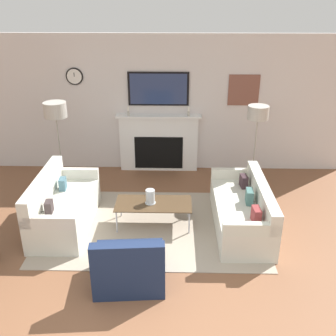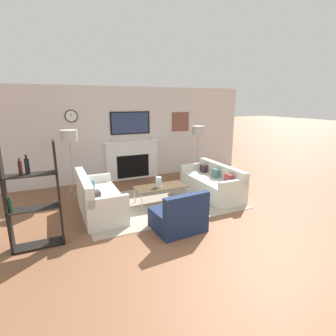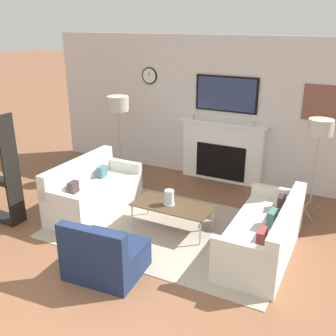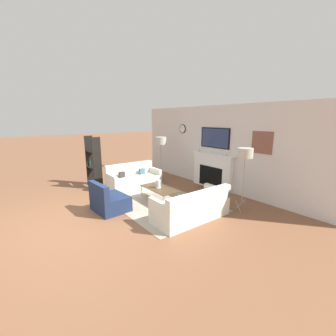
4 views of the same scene
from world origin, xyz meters
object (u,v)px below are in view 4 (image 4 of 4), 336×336
object	(u,v)px
floor_lamp_right	(245,154)
shelf_unit	(94,163)
armchair	(109,201)
floor_lamp_left	(161,141)
couch_right	(192,208)
hurricane_candle	(158,184)
coffee_table	(159,189)
couch_left	(133,180)

from	to	relation	value
floor_lamp_right	shelf_unit	distance (m)	4.90
armchair	floor_lamp_left	world-z (taller)	floor_lamp_left
couch_right	hurricane_candle	bearing A→B (deg)	178.43
floor_lamp_left	floor_lamp_right	bearing A→B (deg)	0.00
couch_right	coffee_table	xyz separation A→B (m)	(-1.39, 0.04, 0.09)
hurricane_candle	shelf_unit	size ratio (longest dim) A/B	0.13
shelf_unit	armchair	bearing A→B (deg)	-10.94
coffee_table	floor_lamp_right	xyz separation A→B (m)	(1.76, 1.33, 1.08)
armchair	floor_lamp_right	xyz separation A→B (m)	(1.99, 2.70, 1.19)
shelf_unit	floor_lamp_left	bearing A→B (deg)	71.41
floor_lamp_right	shelf_unit	bearing A→B (deg)	-152.38
hurricane_candle	floor_lamp_left	bearing A→B (deg)	142.78
couch_left	floor_lamp_left	distance (m)	1.83
couch_left	floor_lamp_right	bearing A→B (deg)	23.15
couch_left	coffee_table	world-z (taller)	couch_left
couch_left	coffee_table	xyz separation A→B (m)	(1.42, 0.04, 0.07)
couch_right	floor_lamp_right	xyz separation A→B (m)	(0.37, 1.36, 1.16)
couch_left	floor_lamp_right	distance (m)	3.65
couch_right	floor_lamp_left	size ratio (longest dim) A/B	1.13
armchair	hurricane_candle	world-z (taller)	armchair
floor_lamp_left	floor_lamp_right	world-z (taller)	floor_lamp_left
hurricane_candle	floor_lamp_left	xyz separation A→B (m)	(-1.74, 1.32, 0.98)
coffee_table	floor_lamp_right	size ratio (longest dim) A/B	0.74
hurricane_candle	floor_lamp_right	xyz separation A→B (m)	(1.81, 1.32, 0.95)
couch_right	floor_lamp_right	distance (m)	1.83
couch_right	floor_lamp_right	world-z (taller)	floor_lamp_right
armchair	couch_left	bearing A→B (deg)	131.75
floor_lamp_left	armchair	bearing A→B (deg)	-59.93
armchair	hurricane_candle	size ratio (longest dim) A/B	4.07
floor_lamp_left	floor_lamp_right	distance (m)	3.55
shelf_unit	floor_lamp_right	bearing A→B (deg)	27.62
floor_lamp_right	coffee_table	bearing A→B (deg)	-143.03
hurricane_candle	couch_right	bearing A→B (deg)	-1.57
couch_left	couch_right	bearing A→B (deg)	-0.01
armchair	shelf_unit	bearing A→B (deg)	169.06
couch_right	floor_lamp_left	bearing A→B (deg)	156.80
couch_left	shelf_unit	xyz separation A→B (m)	(-1.13, -0.89, 0.52)
armchair	floor_lamp_right	size ratio (longest dim) A/B	0.58
floor_lamp_right	shelf_unit	xyz separation A→B (m)	(-4.31, -2.26, -0.62)
armchair	shelf_unit	world-z (taller)	shelf_unit
floor_lamp_left	shelf_unit	world-z (taller)	shelf_unit
couch_left	hurricane_candle	size ratio (longest dim) A/B	7.40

